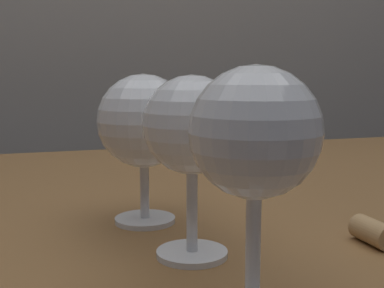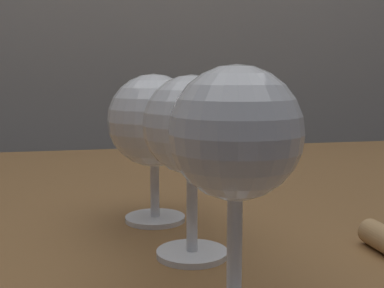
% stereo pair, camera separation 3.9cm
% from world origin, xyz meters
% --- Properties ---
extents(dining_table, '(1.51, 0.85, 0.71)m').
position_xyz_m(dining_table, '(0.00, 0.00, 0.63)').
color(dining_table, brown).
rests_on(dining_table, ground_plane).
extents(wine_glass_pinot, '(0.08, 0.08, 0.15)m').
position_xyz_m(wine_glass_pinot, '(-0.04, -0.30, 0.82)').
color(wine_glass_pinot, white).
rests_on(wine_glass_pinot, dining_table).
extents(wine_glass_chardonnay, '(0.08, 0.08, 0.15)m').
position_xyz_m(wine_glass_chardonnay, '(-0.04, -0.19, 0.82)').
color(wine_glass_chardonnay, white).
rests_on(wine_glass_chardonnay, dining_table).
extents(wine_glass_white, '(0.09, 0.09, 0.15)m').
position_xyz_m(wine_glass_white, '(-0.06, -0.08, 0.81)').
color(wine_glass_white, white).
rests_on(wine_glass_white, dining_table).
extents(cork, '(0.02, 0.04, 0.02)m').
position_xyz_m(cork, '(0.12, -0.21, 0.73)').
color(cork, tan).
rests_on(cork, dining_table).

